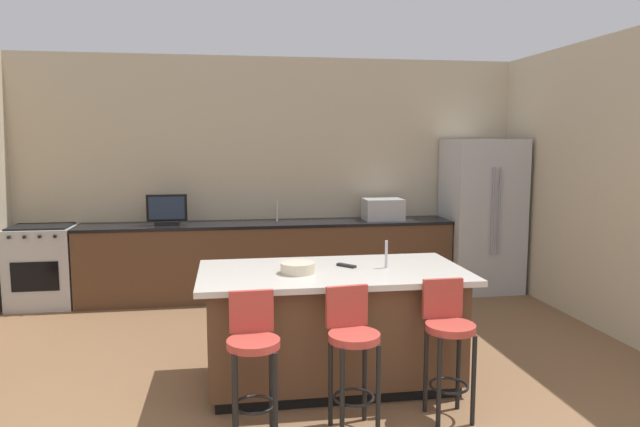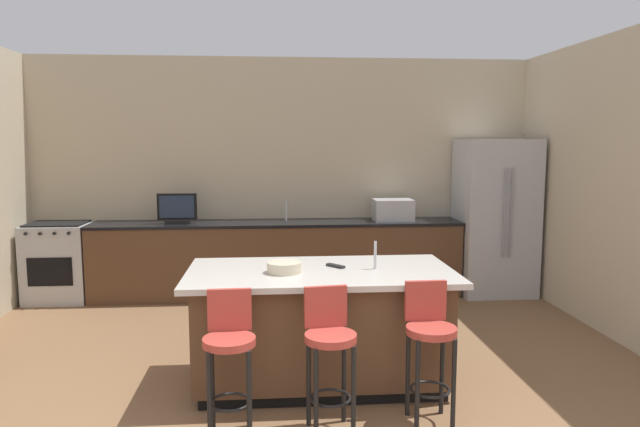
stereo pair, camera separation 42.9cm
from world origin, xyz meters
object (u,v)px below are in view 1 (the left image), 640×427
Objects in this scene: refrigerator at (481,215)px; tv_monitor at (167,211)px; bar_stool_right at (448,337)px; kitchen_island at (333,325)px; range_oven at (43,266)px; bar_stool_left at (253,353)px; bar_stool_center at (352,347)px; tv_remote at (346,266)px; fruit_bowl at (298,268)px; cell_phone at (305,269)px; microwave at (383,209)px.

refrigerator reaches higher than tv_monitor.
bar_stool_right is at bearing -56.34° from tv_monitor.
range_oven reaches higher than kitchen_island.
range_oven is (-2.93, 2.66, 0.00)m from kitchen_island.
bar_stool_left is 0.65m from bar_stool_center.
bar_stool_center is (0.65, 0.00, 0.00)m from bar_stool_left.
tv_remote is (0.13, 0.09, 0.46)m from kitchen_island.
fruit_bowl is at bearing 160.64° from tv_remote.
bar_stool_right is 1.20m from cell_phone.
range_oven is (-5.33, 0.07, -0.50)m from refrigerator.
cell_phone is at bearing 59.43° from bar_stool_left.
fruit_bowl is (-0.28, 0.69, 0.39)m from bar_stool_center.
bar_stool_left is 0.99× the size of bar_stool_center.
bar_stool_left is at bearing -178.15° from bar_stool_right.
kitchen_island is 13.77× the size of cell_phone.
range_oven is at bearing 177.96° from tv_monitor.
fruit_bowl is (-1.41, -2.73, -0.10)m from microwave.
microwave is 2.95m from cell_phone.
bar_stool_right is 1.21m from fruit_bowl.
tv_monitor reaches higher than cell_phone.
fruit_bowl is (0.37, 0.69, 0.39)m from bar_stool_left.
tv_monitor reaches higher than bar_stool_left.
tv_remote is at bearing 12.13° from cell_phone.
bar_stool_left is (-3.05, -3.35, -0.41)m from refrigerator.
microwave is at bearing 67.11° from kitchen_island.
refrigerator is 3.71m from bar_stool_right.
bar_stool_left reaches higher than cell_phone.
bar_stool_center is at bearing -67.82° from fruit_bowl.
microwave is 3.08m from fruit_bowl.
bar_stool_left is (-0.65, -0.76, 0.09)m from kitchen_island.
bar_stool_right is (0.69, 0.07, 0.00)m from bar_stool_center.
tv_monitor is at bearing 179.66° from refrigerator.
refrigerator reaches higher than range_oven.
bar_stool_right reaches higher than bar_stool_center.
tv_monitor reaches higher than tv_remote.
range_oven is 3.65× the size of fruit_bowl.
tv_remote reaches higher than kitchen_island.
range_oven is 4.93m from bar_stool_right.
microwave reaches higher than bar_stool_right.
range_oven is 4.10m from microwave.
range_oven is 4.11m from bar_stool_left.
tv_remote is (3.06, -2.57, 0.46)m from range_oven.
microwave is 3.41m from bar_stool_right.
refrigerator is at bearing 47.10° from kitchen_island.
microwave is at bearing 1.13° from tv_monitor.
kitchen_island is 12.15× the size of tv_remote.
tv_remote is (-0.56, 0.77, 0.36)m from bar_stool_right.
microwave is 0.51× the size of bar_stool_left.
bar_stool_right reaches higher than cell_phone.
refrigerator is 12.92× the size of cell_phone.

